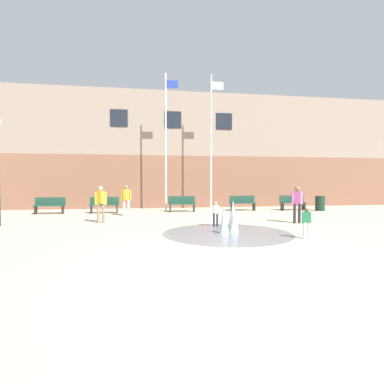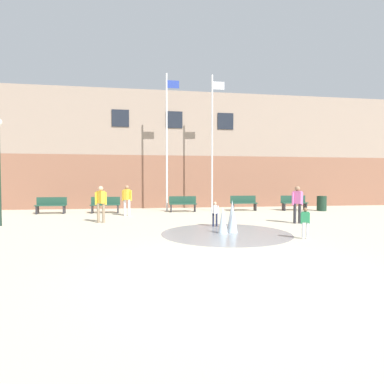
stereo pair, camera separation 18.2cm
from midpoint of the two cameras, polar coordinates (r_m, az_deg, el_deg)
name	(u,v)px [view 2 (the right image)]	position (r m, az deg, el deg)	size (l,w,h in m)	color
ground_plane	(232,269)	(6.44, 8.42, -14.26)	(100.00, 100.00, 0.00)	#BCB299
library_building	(171,154)	(23.18, -3.80, 7.31)	(36.00, 6.05, 7.81)	brown
splash_fountain	(228,222)	(10.81, 7.44, -5.75)	(4.47, 4.47, 1.08)	gray
park_bench_far_left	(51,205)	(18.21, -25.00, -2.27)	(1.60, 0.44, 0.91)	#28282D
park_bench_left_of_flagpoles	(105,205)	(17.54, -15.89, -2.31)	(1.60, 0.44, 0.91)	#28282D
park_bench_under_left_flagpole	(183,204)	(17.56, -1.46, -2.22)	(1.60, 0.44, 0.91)	#28282D
park_bench_under_right_flagpole	(244,203)	(18.51, 10.10, -2.03)	(1.60, 0.44, 0.91)	#28282D
park_bench_far_right	(294,203)	(19.47, 19.11, -1.91)	(1.60, 0.44, 0.91)	#28282D
child_running	(305,221)	(10.03, 21.24, -5.09)	(0.31, 0.19, 0.99)	silver
child_in_fountain	(215,212)	(11.95, 4.83, -3.81)	(0.31, 0.21, 0.99)	#1E233D
adult_near_bench	(297,202)	(13.54, 19.79, -1.72)	(0.50, 0.38, 1.59)	#28282D
teen_by_trashcan	(101,201)	(13.52, -16.61, -1.69)	(0.50, 0.38, 1.59)	#89755B
adult_in_red	(127,198)	(15.82, -11.98, -1.10)	(0.50, 0.39, 1.59)	silver
flagpole_left	(167,139)	(18.13, -4.46, 10.11)	(0.80, 0.10, 8.16)	silver
flagpole_right	(213,139)	(18.52, 4.22, 10.02)	(0.80, 0.10, 8.22)	silver
trash_can	(322,203)	(19.78, 23.71, -2.00)	(0.56, 0.56, 0.90)	#193323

